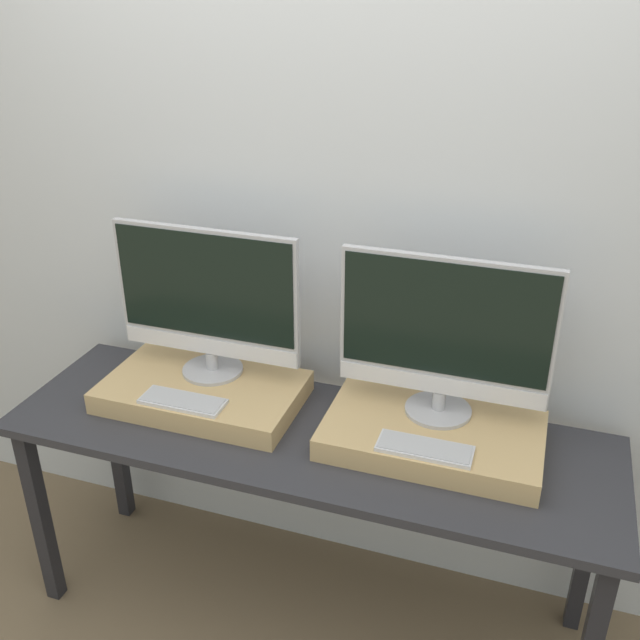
# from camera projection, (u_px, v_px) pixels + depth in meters

# --- Properties ---
(wall_back) EXTENTS (8.00, 0.04, 2.60)m
(wall_back) POSITION_uv_depth(u_px,v_px,m) (343.00, 232.00, 2.29)
(wall_back) COLOR silver
(wall_back) RESTS_ON ground_plane
(workbench) EXTENTS (1.91, 0.59, 0.77)m
(workbench) POSITION_uv_depth(u_px,v_px,m) (306.00, 453.00, 2.26)
(workbench) COLOR #2D2D33
(workbench) RESTS_ON ground_plane
(wooden_riser_left) EXTENTS (0.65, 0.38, 0.07)m
(wooden_riser_left) POSITION_uv_depth(u_px,v_px,m) (203.00, 392.00, 2.36)
(wooden_riser_left) COLOR tan
(wooden_riser_left) RESTS_ON workbench
(monitor_left) EXTENTS (0.63, 0.20, 0.51)m
(monitor_left) POSITION_uv_depth(u_px,v_px,m) (207.00, 299.00, 2.29)
(monitor_left) COLOR #B2B2B7
(monitor_left) RESTS_ON wooden_riser_left
(keyboard_left) EXTENTS (0.27, 0.10, 0.01)m
(keyboard_left) POSITION_uv_depth(u_px,v_px,m) (183.00, 401.00, 2.23)
(keyboard_left) COLOR silver
(keyboard_left) RESTS_ON wooden_riser_left
(wooden_riser_right) EXTENTS (0.65, 0.38, 0.07)m
(wooden_riser_right) POSITION_uv_depth(u_px,v_px,m) (432.00, 435.00, 2.14)
(wooden_riser_right) COLOR tan
(wooden_riser_right) RESTS_ON workbench
(monitor_right) EXTENTS (0.63, 0.20, 0.51)m
(monitor_right) POSITION_uv_depth(u_px,v_px,m) (445.00, 334.00, 2.07)
(monitor_right) COLOR #B2B2B7
(monitor_right) RESTS_ON wooden_riser_right
(keyboard_right) EXTENTS (0.27, 0.10, 0.01)m
(keyboard_right) POSITION_uv_depth(u_px,v_px,m) (425.00, 448.00, 2.01)
(keyboard_right) COLOR silver
(keyboard_right) RESTS_ON wooden_riser_right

